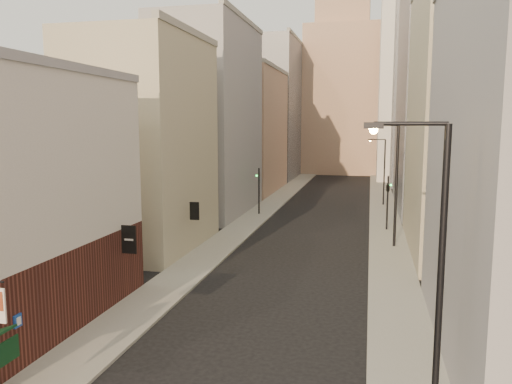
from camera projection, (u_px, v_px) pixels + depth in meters
name	position (u px, v px, depth m)	size (l,w,h in m)	color
sidewalk_left	(281.00, 196.00, 65.96)	(3.00, 140.00, 0.15)	gray
sidewalk_right	(382.00, 200.00, 63.08)	(3.00, 140.00, 0.15)	gray
left_bldg_beige	(144.00, 145.00, 38.10)	(8.00, 12.00, 16.00)	#B3AB8D
left_bldg_grey	(209.00, 120.00, 53.28)	(8.00, 16.00, 20.00)	gray
left_bldg_tan	(249.00, 132.00, 70.86)	(8.00, 18.00, 17.00)	tan
left_bldg_wingrid	(276.00, 110.00, 89.70)	(8.00, 20.00, 24.00)	gray
right_bldg_beige	(471.00, 118.00, 36.37)	(8.00, 16.00, 20.00)	#B3AB8D
right_bldg_wingrid	(438.00, 93.00, 55.28)	(8.00, 20.00, 26.00)	gray
highrise	(459.00, 22.00, 79.28)	(21.00, 23.00, 51.20)	gray
clock_tower	(342.00, 83.00, 98.09)	(14.00, 14.00, 44.90)	tan
white_tower	(405.00, 69.00, 82.00)	(8.00, 8.00, 41.50)	silver
streetlamp_near	(433.00, 259.00, 15.18)	(2.54, 0.37, 9.67)	black
streetlamp_mid	(393.00, 178.00, 38.24)	(2.51, 0.28, 9.57)	black
streetlamp_far	(383.00, 168.00, 58.28)	(2.06, 0.46, 7.87)	black
traffic_light_left	(259.00, 184.00, 52.48)	(0.53, 0.40, 5.00)	black
traffic_light_right	(388.00, 190.00, 44.52)	(0.65, 0.63, 5.00)	black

